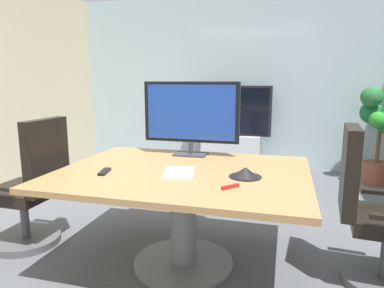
{
  "coord_description": "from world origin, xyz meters",
  "views": [
    {
      "loc": [
        0.83,
        -2.43,
        1.39
      ],
      "look_at": [
        0.12,
        0.16,
        0.9
      ],
      "focal_mm": 32.38,
      "sensor_mm": 36.0,
      "label": 1
    }
  ],
  "objects": [
    {
      "name": "tv_monitor",
      "position": [
        0.04,
        0.43,
        1.1
      ],
      "size": [
        0.84,
        0.18,
        0.64
      ],
      "color": "#333338",
      "rests_on": "conference_table"
    },
    {
      "name": "wall_display_unit",
      "position": [
        0.02,
        2.85,
        0.44
      ],
      "size": [
        1.2,
        0.36,
        1.31
      ],
      "color": "#B7BABC",
      "rests_on": "ground"
    },
    {
      "name": "potted_plant",
      "position": [
        2.04,
        2.64,
        0.77
      ],
      "size": [
        0.57,
        0.59,
        1.32
      ],
      "color": "brown",
      "rests_on": "ground"
    },
    {
      "name": "whiteboard_marker",
      "position": [
        0.52,
        -0.42,
        0.76
      ],
      "size": [
        0.1,
        0.11,
        0.02
      ],
      "primitive_type": "cube",
      "rotation": [
        0.0,
        0.0,
        0.86
      ],
      "color": "red",
      "rests_on": "conference_table"
    },
    {
      "name": "paper_notepad",
      "position": [
        0.12,
        -0.17,
        0.75
      ],
      "size": [
        0.27,
        0.34,
        0.01
      ],
      "primitive_type": "cube",
      "rotation": [
        0.0,
        0.0,
        0.22
      ],
      "color": "white",
      "rests_on": "conference_table"
    },
    {
      "name": "remote_control",
      "position": [
        -0.39,
        -0.31,
        0.75
      ],
      "size": [
        0.09,
        0.18,
        0.02
      ],
      "primitive_type": "cube",
      "rotation": [
        0.0,
        0.0,
        0.22
      ],
      "color": "black",
      "rests_on": "conference_table"
    },
    {
      "name": "conference_phone",
      "position": [
        0.58,
        -0.16,
        0.78
      ],
      "size": [
        0.22,
        0.22,
        0.07
      ],
      "color": "black",
      "rests_on": "conference_table"
    },
    {
      "name": "office_chair_right",
      "position": [
        1.44,
        0.03,
        0.46
      ],
      "size": [
        0.61,
        0.59,
        1.09
      ],
      "rotation": [
        0.0,
        0.0,
        1.48
      ],
      "color": "#4C4C51",
      "rests_on": "ground"
    },
    {
      "name": "conference_table",
      "position": [
        0.12,
        -0.09,
        0.57
      ],
      "size": [
        1.79,
        1.38,
        0.75
      ],
      "color": "olive",
      "rests_on": "ground"
    },
    {
      "name": "wall_back_glass_partition",
      "position": [
        0.0,
        3.21,
        1.35
      ],
      "size": [
        5.25,
        0.1,
        2.71
      ],
      "primitive_type": "cube",
      "color": "#9EB2B7",
      "rests_on": "ground"
    },
    {
      "name": "office_chair_left",
      "position": [
        -1.19,
        -0.11,
        0.46
      ],
      "size": [
        0.6,
        0.57,
        1.09
      ],
      "rotation": [
        0.0,
        0.0,
        -1.58
      ],
      "color": "#4C4C51",
      "rests_on": "ground"
    },
    {
      "name": "ground_plane",
      "position": [
        0.0,
        0.0,
        0.0
      ],
      "size": [
        7.42,
        7.42,
        0.0
      ],
      "primitive_type": "plane",
      "color": "#515459"
    }
  ]
}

